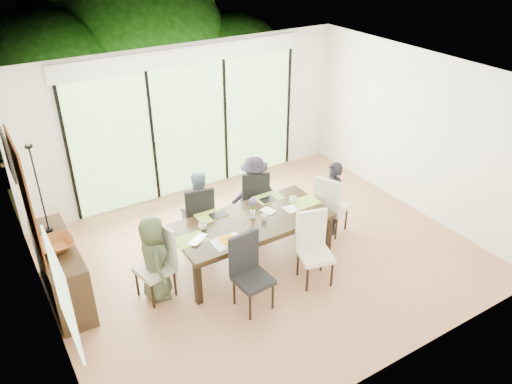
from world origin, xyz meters
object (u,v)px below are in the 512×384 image
chair_near_left (253,275)px  cup_c (293,199)px  table_top (252,221)px  sideboard (62,271)px  chair_far_right (253,196)px  chair_near_right (316,250)px  cup_a (203,226)px  person_right_end (332,199)px  person_far_right (254,192)px  laptop (201,240)px  person_left_end (154,258)px  person_far_left (198,209)px  vase (253,214)px  chair_left_end (154,264)px  cup_b (264,217)px  chair_right_end (333,203)px  bowl (56,245)px  chair_far_left (198,213)px

chair_near_left → cup_c: 1.64m
table_top → sideboard: sideboard is taller
chair_far_right → chair_near_right: size_ratio=1.00×
cup_a → chair_near_right: bearing=-40.4°
table_top → person_right_end: person_right_end is taller
person_far_right → laptop: (-1.40, -0.93, 0.11)m
person_left_end → sideboard: bearing=73.7°
chair_near_right → cup_a: (-1.20, 1.02, 0.24)m
chair_near_right → sideboard: bearing=169.5°
person_far_left → person_left_end: bearing=40.9°
cup_c → vase: bearing=-176.2°
table_top → chair_left_end: (-1.50, 0.00, -0.16)m
table_top → person_far_left: bearing=118.5°
laptop → cup_b: (1.00, 0.00, 0.03)m
chair_left_end → sideboard: bearing=-133.3°
chair_left_end → chair_far_right: 2.22m
person_far_left → cup_c: size_ratio=10.40×
chair_right_end → cup_a: 2.22m
chair_near_left → cup_a: (-0.20, 1.02, 0.24)m
person_right_end → person_far_left: size_ratio=1.00×
chair_right_end → cup_c: bearing=57.9°
chair_left_end → chair_near_left: (1.00, -0.87, 0.00)m
table_top → cup_b: size_ratio=24.00×
cup_c → cup_a: bearing=178.1°
cup_b → cup_c: size_ratio=0.81×
cup_c → sideboard: size_ratio=0.08×
person_right_end → sideboard: (-4.03, 0.60, -0.18)m
person_far_right → bowl: person_far_right is taller
person_right_end → cup_c: (-0.68, 0.10, 0.14)m
person_far_right → cup_b: person_far_right is taller
person_far_right → cup_c: (0.25, -0.73, 0.14)m
cup_a → laptop: bearing=-121.0°
cup_a → table_top: bearing=-12.1°
chair_left_end → chair_right_end: 3.00m
chair_far_left → person_left_end: person_left_end is taller
person_right_end → chair_near_right: bearing=-39.8°
chair_near_right → person_far_right: 1.70m
person_far_right → sideboard: size_ratio=0.79×
chair_left_end → chair_far_left: 1.35m
table_top → person_left_end: size_ratio=1.86×
chair_left_end → person_far_left: (1.05, 0.83, 0.09)m
table_top → chair_left_end: chair_left_end is taller
chair_near_left → cup_b: chair_near_left is taller
sideboard → cup_c: bearing=-8.5°
chair_near_right → bowl: size_ratio=2.27×
table_top → chair_near_right: (0.50, -0.87, -0.16)m
cup_b → sideboard: bearing=165.5°
person_far_left → sideboard: 2.12m
person_far_left → sideboard: size_ratio=0.79×
chair_right_end → laptop: chair_right_end is taller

